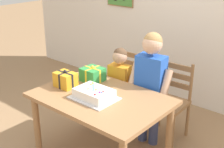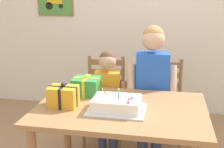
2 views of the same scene
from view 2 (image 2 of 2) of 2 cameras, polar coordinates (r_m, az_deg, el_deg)
The scene contains 9 objects.
back_wall at distance 4.05m, azimuth 5.92°, elevation 10.99°, with size 6.40×0.11×2.60m.
dining_table at distance 2.43m, azimuth 1.64°, elevation -8.44°, with size 1.35×0.92×0.73m.
birthday_cake at distance 2.31m, azimuth 0.91°, elevation -5.81°, with size 0.44×0.34×0.19m.
gift_box_red_large at distance 2.67m, azimuth -4.87°, elevation -2.26°, with size 0.23×0.22×0.18m.
gift_box_beside_cake at distance 2.42m, azimuth -9.24°, elevation -4.20°, with size 0.23×0.17×0.20m.
chair_left at distance 3.31m, azimuth -1.43°, elevation -4.84°, with size 0.45×0.45×0.92m.
chair_right at distance 3.24m, azimuth 9.46°, elevation -5.51°, with size 0.44×0.44×0.92m.
child_older at distance 2.90m, azimuth 7.58°, elevation -1.04°, with size 0.50×0.29×1.32m.
child_younger at distance 3.00m, azimuth -0.86°, elevation -3.45°, with size 0.40×0.24×1.06m.
Camera 2 is at (0.35, -2.19, 1.63)m, focal length 48.10 mm.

